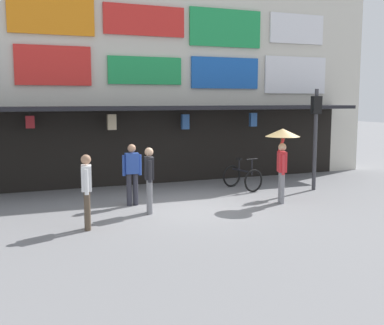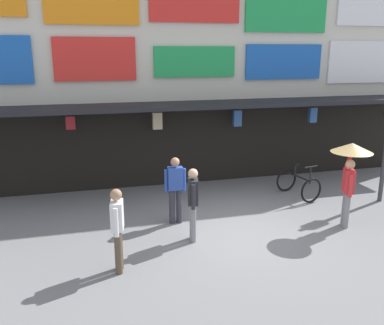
% 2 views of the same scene
% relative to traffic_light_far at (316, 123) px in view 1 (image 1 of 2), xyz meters
% --- Properties ---
extents(ground_plane, '(80.00, 80.00, 0.00)m').
position_rel_traffic_light_far_xyz_m(ground_plane, '(-4.66, -0.93, -2.14)').
color(ground_plane, slate).
extents(shopfront, '(18.00, 2.60, 8.00)m').
position_rel_traffic_light_far_xyz_m(shopfront, '(-4.66, 3.64, 1.82)').
color(shopfront, beige).
rests_on(shopfront, ground).
extents(traffic_light_far, '(0.32, 0.35, 3.20)m').
position_rel_traffic_light_far_xyz_m(traffic_light_far, '(0.00, 0.00, 0.00)').
color(traffic_light_far, '#38383D').
rests_on(traffic_light_far, ground).
extents(bicycle_parked, '(0.93, 1.28, 1.05)m').
position_rel_traffic_light_far_xyz_m(bicycle_parked, '(-2.10, 0.90, -1.75)').
color(bicycle_parked, black).
rests_on(bicycle_parked, ground).
extents(pedestrian_in_purple, '(0.28, 0.52, 1.68)m').
position_rel_traffic_light_far_xyz_m(pedestrian_in_purple, '(-7.53, -2.06, -1.19)').
color(pedestrian_in_purple, brown).
rests_on(pedestrian_in_purple, ground).
extents(pedestrian_with_umbrella, '(0.96, 0.96, 2.08)m').
position_rel_traffic_light_far_xyz_m(pedestrian_with_umbrella, '(-2.04, -1.30, -0.50)').
color(pedestrian_with_umbrella, gray).
rests_on(pedestrian_with_umbrella, ground).
extents(pedestrian_in_yellow, '(0.29, 0.52, 1.68)m').
position_rel_traffic_light_far_xyz_m(pedestrian_in_yellow, '(-5.81, -1.11, -1.19)').
color(pedestrian_in_yellow, gray).
rests_on(pedestrian_in_yellow, ground).
extents(pedestrian_in_white, '(0.53, 0.24, 1.68)m').
position_rel_traffic_light_far_xyz_m(pedestrian_in_white, '(-5.98, -0.06, -1.19)').
color(pedestrian_in_white, '#2D2D38').
rests_on(pedestrian_in_white, ground).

